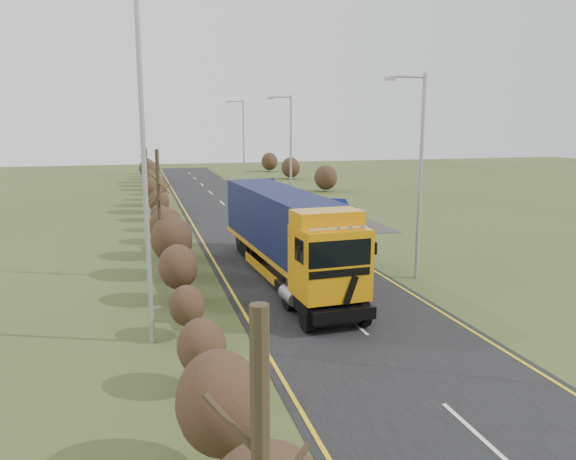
{
  "coord_description": "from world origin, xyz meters",
  "views": [
    {
      "loc": [
        -7.46,
        -22.47,
        7.24
      ],
      "look_at": [
        -0.42,
        3.49,
        2.08
      ],
      "focal_mm": 35.0,
      "sensor_mm": 36.0,
      "label": 1
    }
  ],
  "objects_px": {
    "lorry": "(286,230)",
    "car_blue_sedan": "(335,206)",
    "car_red_hatchback": "(319,218)",
    "speed_sign": "(315,205)",
    "streetlight_near": "(418,168)"
  },
  "relations": [
    {
      "from": "car_blue_sedan",
      "to": "car_red_hatchback",
      "type": "bearing_deg",
      "value": 64.1
    },
    {
      "from": "car_red_hatchback",
      "to": "speed_sign",
      "type": "xyz_separation_m",
      "value": [
        -0.6,
        -0.75,
        1.08
      ]
    },
    {
      "from": "car_blue_sedan",
      "to": "streetlight_near",
      "type": "distance_m",
      "value": 19.44
    },
    {
      "from": "car_red_hatchback",
      "to": "speed_sign",
      "type": "height_order",
      "value": "speed_sign"
    },
    {
      "from": "car_blue_sedan",
      "to": "streetlight_near",
      "type": "xyz_separation_m",
      "value": [
        -2.76,
        -18.7,
        4.53
      ]
    },
    {
      "from": "streetlight_near",
      "to": "speed_sign",
      "type": "bearing_deg",
      "value": 93.57
    },
    {
      "from": "lorry",
      "to": "car_red_hatchback",
      "type": "xyz_separation_m",
      "value": [
        5.67,
        12.19,
        -1.71
      ]
    },
    {
      "from": "lorry",
      "to": "car_blue_sedan",
      "type": "bearing_deg",
      "value": 60.15
    },
    {
      "from": "streetlight_near",
      "to": "car_red_hatchback",
      "type": "bearing_deg",
      "value": 90.85
    },
    {
      "from": "car_red_hatchback",
      "to": "car_blue_sedan",
      "type": "xyz_separation_m",
      "value": [
        2.96,
        5.1,
        0.01
      ]
    },
    {
      "from": "lorry",
      "to": "car_blue_sedan",
      "type": "height_order",
      "value": "lorry"
    },
    {
      "from": "lorry",
      "to": "streetlight_near",
      "type": "xyz_separation_m",
      "value": [
        5.87,
        -1.4,
        2.83
      ]
    },
    {
      "from": "streetlight_near",
      "to": "speed_sign",
      "type": "relative_size",
      "value": 3.85
    },
    {
      "from": "car_red_hatchback",
      "to": "speed_sign",
      "type": "distance_m",
      "value": 1.45
    },
    {
      "from": "lorry",
      "to": "car_blue_sedan",
      "type": "xyz_separation_m",
      "value": [
        8.63,
        17.3,
        -1.69
      ]
    }
  ]
}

